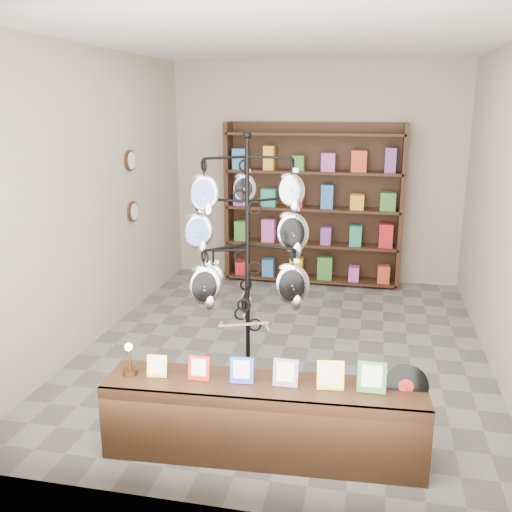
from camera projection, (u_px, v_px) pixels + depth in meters
The scene contains 6 objects.
ground at pixel (285, 346), 5.92m from camera, with size 5.00×5.00×0.00m, color slate.
room_envelope at pixel (288, 167), 5.44m from camera, with size 5.00×5.00×5.00m.
display_tree at pixel (248, 244), 4.79m from camera, with size 1.17×1.16×2.23m.
front_shelf at pixel (264, 419), 4.03m from camera, with size 2.27×0.59×0.79m.
back_shelving at pixel (313, 210), 7.82m from camera, with size 2.42×0.36×2.20m.
wall_clocks at pixel (132, 186), 6.68m from camera, with size 0.03×0.24×0.84m.
Camera 1 is at (0.84, -5.42, 2.44)m, focal length 40.00 mm.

